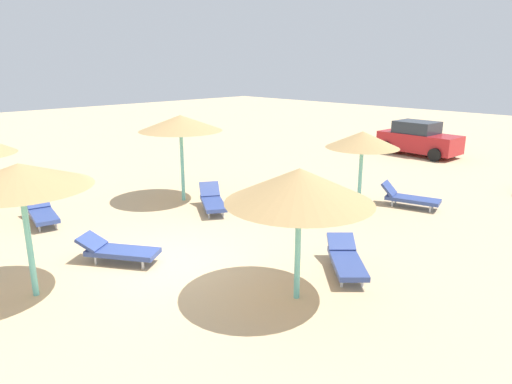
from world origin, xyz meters
name	(u,v)px	position (x,y,z in m)	size (l,w,h in m)	color
ground_plane	(166,265)	(0.00, 0.00, 0.00)	(80.00, 80.00, 0.00)	#D1B284
parasol_0	(363,140)	(0.86, 6.79, 2.30)	(2.28, 2.28, 2.57)	#6BC6BC
parasol_1	(19,176)	(-0.64, -2.72, 2.52)	(2.71, 2.71, 2.77)	#6BC6BC
parasol_3	(299,186)	(3.19, 1.01, 2.36)	(2.89, 2.89, 2.70)	#6BC6BC
parasol_4	(180,123)	(-4.06, 3.47, 2.67)	(2.79, 2.79, 2.94)	#6BC6BC
lounger_0	(409,198)	(1.80, 8.29, 0.32)	(1.97, 1.10, 0.77)	#33478C
lounger_1	(117,250)	(-0.92, -0.72, 0.31)	(1.95, 1.59, 0.64)	#33478C
lounger_3	(346,259)	(3.19, 2.73, 0.31)	(1.81, 1.80, 0.62)	#33478C
lounger_4	(212,201)	(-2.45, 3.45, 0.32)	(1.93, 1.52, 0.76)	#33478C
lounger_5	(42,213)	(-5.08, -0.92, 0.31)	(2.00, 0.99, 0.65)	#33478C
parked_car	(418,139)	(-2.23, 16.91, 0.82)	(4.07, 2.12, 1.72)	#B21E23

